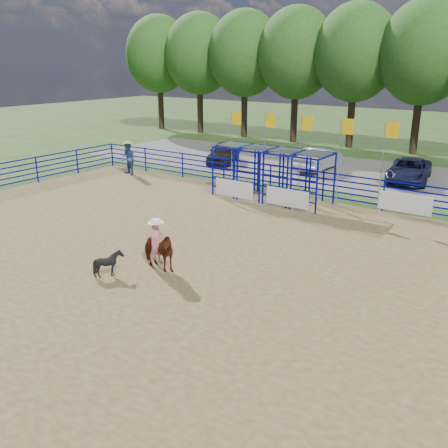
% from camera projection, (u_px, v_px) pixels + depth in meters
% --- Properties ---
extents(ground, '(120.00, 120.00, 0.00)m').
position_uv_depth(ground, '(199.00, 266.00, 17.08)').
color(ground, '#3C5923').
rests_on(ground, ground).
extents(arena_dirt, '(30.00, 20.00, 0.02)m').
position_uv_depth(arena_dirt, '(199.00, 265.00, 17.08)').
color(arena_dirt, olive).
rests_on(arena_dirt, ground).
extents(gravel_strip, '(40.00, 10.00, 0.01)m').
position_uv_depth(gravel_strip, '(371.00, 176.00, 30.28)').
color(gravel_strip, slate).
rests_on(gravel_strip, ground).
extents(horse_and_rider, '(1.71, 0.92, 2.50)m').
position_uv_depth(horse_and_rider, '(157.00, 245.00, 16.47)').
color(horse_and_rider, '#632B13').
rests_on(horse_and_rider, arena_dirt).
extents(calf, '(0.94, 0.88, 0.88)m').
position_uv_depth(calf, '(109.00, 263.00, 16.10)').
color(calf, black).
rests_on(calf, arena_dirt).
extents(spectator_cowboy, '(1.07, 0.91, 2.01)m').
position_uv_depth(spectator_cowboy, '(128.00, 158.00, 30.20)').
color(spectator_cowboy, navy).
rests_on(spectator_cowboy, arena_dirt).
extents(car_a, '(2.96, 4.38, 1.38)m').
position_uv_depth(car_a, '(223.00, 153.00, 33.83)').
color(car_a, black).
rests_on(car_a, gravel_strip).
extents(car_b, '(1.52, 4.26, 1.40)m').
position_uv_depth(car_b, '(319.00, 159.00, 31.72)').
color(car_b, gray).
rests_on(car_b, gravel_strip).
extents(car_c, '(2.89, 5.01, 1.31)m').
position_uv_depth(car_c, '(409.00, 170.00, 28.60)').
color(car_c, '#151835').
rests_on(car_c, gravel_strip).
extents(perimeter_fence, '(30.10, 20.10, 1.50)m').
position_uv_depth(perimeter_fence, '(199.00, 245.00, 16.84)').
color(perimeter_fence, '#07099F').
rests_on(perimeter_fence, ground).
extents(chute_assembly, '(19.32, 2.41, 4.20)m').
position_uv_depth(chute_assembly, '(278.00, 176.00, 24.59)').
color(chute_assembly, '#07099F').
rests_on(chute_assembly, ground).
extents(treeline, '(56.40, 6.40, 11.24)m').
position_uv_depth(treeline, '(425.00, 47.00, 34.91)').
color(treeline, '#3F2B19').
rests_on(treeline, ground).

